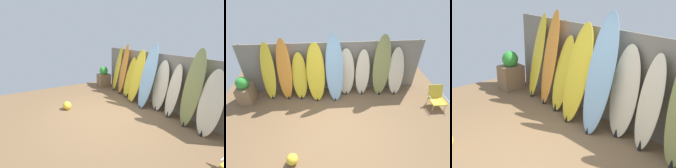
% 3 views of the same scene
% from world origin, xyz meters
% --- Properties ---
extents(ground, '(7.68, 7.68, 0.00)m').
position_xyz_m(ground, '(0.00, 0.00, 0.00)').
color(ground, brown).
extents(fence_back, '(6.08, 0.11, 1.80)m').
position_xyz_m(fence_back, '(-0.00, 2.01, 0.90)').
color(fence_back, gray).
rests_on(fence_back, ground).
extents(surfboard_yellow_0, '(0.51, 0.52, 1.91)m').
position_xyz_m(surfboard_yellow_0, '(-2.09, 1.72, 0.94)').
color(surfboard_yellow_0, yellow).
rests_on(surfboard_yellow_0, ground).
extents(surfboard_orange_1, '(0.51, 0.50, 2.04)m').
position_xyz_m(surfboard_orange_1, '(-1.56, 1.67, 1.01)').
color(surfboard_orange_1, orange).
rests_on(surfboard_orange_1, ground).
extents(surfboard_yellow_2, '(0.50, 0.51, 1.56)m').
position_xyz_m(surfboard_yellow_2, '(-1.10, 1.65, 0.77)').
color(surfboard_yellow_2, yellow).
rests_on(surfboard_yellow_2, ground).
extents(surfboard_yellow_3, '(0.60, 0.65, 1.90)m').
position_xyz_m(surfboard_yellow_3, '(-0.56, 1.56, 0.94)').
color(surfboard_yellow_3, yellow).
rests_on(surfboard_yellow_3, ground).
extents(surfboard_skyblue_4, '(0.61, 0.69, 2.16)m').
position_xyz_m(surfboard_skyblue_4, '(0.05, 1.56, 1.07)').
color(surfboard_skyblue_4, '#8CB7D6').
rests_on(surfboard_skyblue_4, ground).
extents(surfboard_cream_5, '(0.57, 0.40, 1.63)m').
position_xyz_m(surfboard_cream_5, '(0.45, 1.73, 0.80)').
color(surfboard_cream_5, beige).
rests_on(surfboard_cream_5, ground).
extents(surfboard_cream_6, '(0.51, 0.43, 1.60)m').
position_xyz_m(surfboard_cream_6, '(1.00, 1.70, 0.78)').
color(surfboard_cream_6, beige).
rests_on(surfboard_cream_6, ground).
extents(surfboard_olive_7, '(0.61, 0.52, 2.09)m').
position_xyz_m(surfboard_olive_7, '(1.62, 1.68, 1.04)').
color(surfboard_olive_7, olive).
rests_on(surfboard_olive_7, ground).
extents(surfboard_cream_8, '(0.61, 0.52, 1.64)m').
position_xyz_m(surfboard_cream_8, '(2.15, 1.66, 0.81)').
color(surfboard_cream_8, beige).
rests_on(surfboard_cream_8, ground).
extents(planter_box, '(0.44, 0.54, 0.96)m').
position_xyz_m(planter_box, '(-2.89, 1.45, 0.43)').
color(planter_box, '#846647').
rests_on(planter_box, ground).
extents(beach_ball, '(0.27, 0.27, 0.27)m').
position_xyz_m(beach_ball, '(-1.09, -0.87, 0.14)').
color(beach_ball, yellow).
rests_on(beach_ball, ground).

